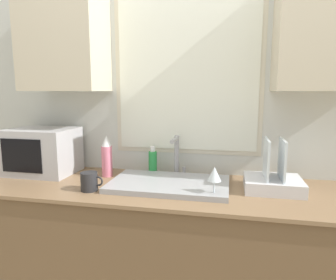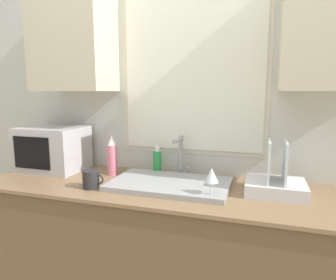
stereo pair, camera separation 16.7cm
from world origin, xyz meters
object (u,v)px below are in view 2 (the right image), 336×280
(microwave, at_px, (53,149))
(dish_rack, at_px, (276,183))
(faucet, at_px, (181,153))
(soap_bottle, at_px, (157,162))
(mug_near_sink, at_px, (91,179))
(wine_glass, at_px, (212,176))
(spray_bottle, at_px, (112,155))

(microwave, distance_m, dish_rack, 1.48)
(faucet, bearing_deg, microwave, -173.36)
(dish_rack, distance_m, soap_bottle, 0.76)
(mug_near_sink, relative_size, wine_glass, 0.77)
(wine_glass, bearing_deg, faucet, 125.64)
(soap_bottle, xyz_separation_m, mug_near_sink, (-0.26, -0.39, -0.03))
(microwave, xyz_separation_m, mug_near_sink, (0.48, -0.28, -0.10))
(faucet, height_order, wine_glass, faucet)
(spray_bottle, bearing_deg, microwave, -178.26)
(dish_rack, bearing_deg, microwave, 177.59)
(faucet, xyz_separation_m, microwave, (-0.90, -0.10, -0.01))
(faucet, relative_size, wine_glass, 1.58)
(microwave, bearing_deg, soap_bottle, 8.72)
(microwave, height_order, dish_rack, microwave)
(soap_bottle, bearing_deg, microwave, -171.28)
(dish_rack, bearing_deg, mug_near_sink, -167.83)
(microwave, bearing_deg, dish_rack, -2.41)
(soap_bottle, bearing_deg, faucet, -2.97)
(dish_rack, height_order, spray_bottle, dish_rack)
(faucet, xyz_separation_m, mug_near_sink, (-0.42, -0.38, -0.10))
(dish_rack, distance_m, mug_near_sink, 1.03)
(dish_rack, relative_size, spray_bottle, 1.16)
(dish_rack, distance_m, wine_glass, 0.38)
(mug_near_sink, height_order, wine_glass, wine_glass)
(microwave, relative_size, wine_glass, 2.55)
(faucet, xyz_separation_m, soap_bottle, (-0.16, 0.01, -0.07))
(microwave, bearing_deg, wine_glass, -12.64)
(mug_near_sink, xyz_separation_m, wine_glass, (0.69, 0.02, 0.07))
(spray_bottle, bearing_deg, soap_bottle, 19.48)
(faucet, bearing_deg, wine_glass, -54.36)
(mug_near_sink, distance_m, wine_glass, 0.69)
(soap_bottle, distance_m, wine_glass, 0.57)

